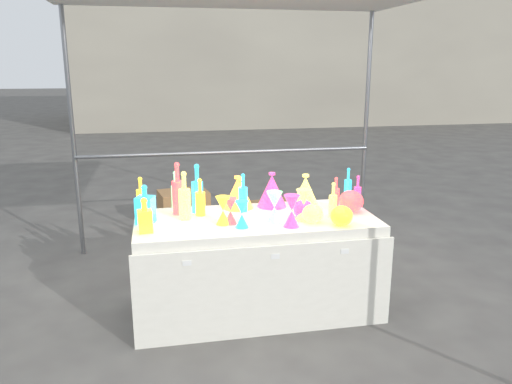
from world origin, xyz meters
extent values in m
plane|color=slate|center=(0.00, 0.00, 0.00)|extent=(80.00, 80.00, 0.00)
cylinder|color=gray|center=(-1.50, 1.50, 1.20)|extent=(0.04, 0.04, 2.40)
cylinder|color=gray|center=(1.50, 1.50, 1.20)|extent=(0.04, 0.04, 2.40)
cylinder|color=gray|center=(0.00, 1.47, 1.00)|extent=(3.00, 0.04, 0.04)
cube|color=white|center=(0.00, 0.00, 0.38)|extent=(1.80, 0.80, 0.75)
cube|color=white|center=(0.00, -0.42, 0.34)|extent=(1.84, 0.02, 0.68)
cube|color=white|center=(-0.55, -0.43, 0.60)|extent=(0.06, 0.00, 0.03)
cube|color=white|center=(0.05, -0.43, 0.60)|extent=(0.06, 0.00, 0.03)
cube|color=white|center=(0.55, -0.43, 0.60)|extent=(0.06, 0.00, 0.03)
cube|color=#B3AB95|center=(4.00, 14.00, 3.00)|extent=(14.00, 6.00, 6.00)
cube|color=#A6774B|center=(-0.43, 2.28, 0.20)|extent=(0.62, 0.50, 0.41)
cube|color=#A6774B|center=(0.79, 2.82, 0.03)|extent=(0.71, 0.57, 0.05)
camera|label=1|loc=(-0.70, -3.53, 1.87)|focal=35.00mm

